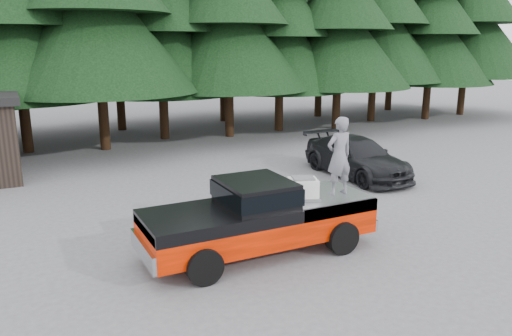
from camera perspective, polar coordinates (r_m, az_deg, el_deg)
name	(u,v)px	position (r m, az deg, el deg)	size (l,w,h in m)	color
ground	(252,249)	(13.05, -0.48, -9.24)	(120.00, 120.00, 0.00)	#4D4D50
pickup_truck	(259,228)	(12.59, 0.35, -6.86)	(6.00, 2.04, 1.33)	#F12000
truck_cab	(256,192)	(12.24, -0.06, -2.73)	(1.66, 1.90, 0.59)	black
air_compressor	(303,189)	(12.70, 5.39, -2.41)	(0.71, 0.59, 0.49)	silver
man_on_bed	(339,156)	(13.00, 9.48, 1.38)	(0.74, 0.49, 2.04)	slate
parked_car	(357,157)	(20.23, 11.43, 1.23)	(2.14, 5.26, 1.53)	black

